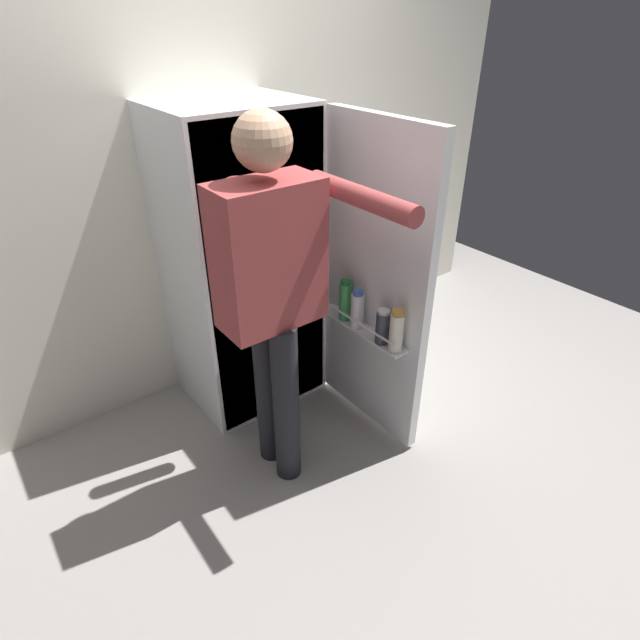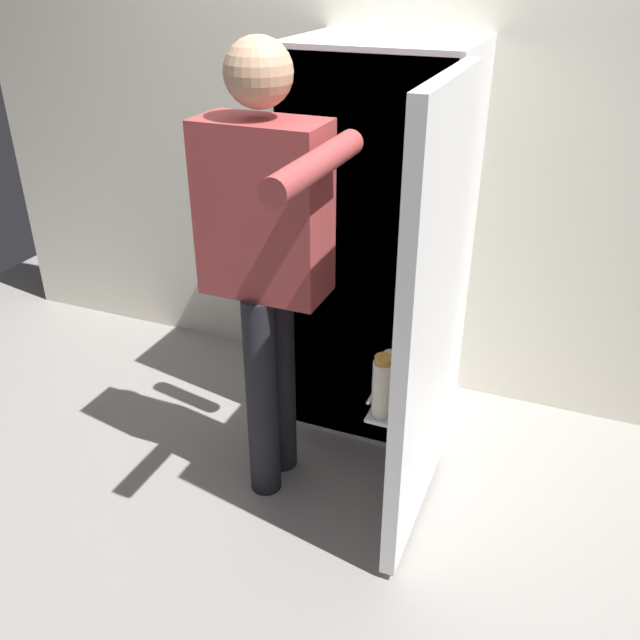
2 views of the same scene
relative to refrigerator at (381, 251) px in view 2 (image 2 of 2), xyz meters
The scene contains 4 objects.
ground_plane 0.94m from the refrigerator, 93.70° to the right, with size 5.52×5.52×0.00m, color gray.
kitchen_wall 0.65m from the refrigerator, 94.51° to the left, with size 4.40×0.10×2.63m, color silver.
refrigerator is the anchor object (origin of this frame).
person 0.65m from the refrigerator, 112.02° to the right, with size 0.53×0.75×1.67m.
Camera 2 is at (0.77, -2.02, 1.87)m, focal length 38.26 mm.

